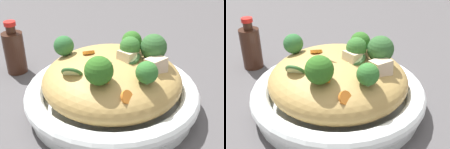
# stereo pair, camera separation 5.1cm
# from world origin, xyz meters

# --- Properties ---
(ground_plane) EXTENTS (3.00, 3.00, 0.00)m
(ground_plane) POSITION_xyz_m (0.00, 0.00, 0.00)
(ground_plane) COLOR #494748
(serving_bowl) EXTENTS (0.32, 0.32, 0.05)m
(serving_bowl) POSITION_xyz_m (0.00, 0.00, 0.03)
(serving_bowl) COLOR white
(serving_bowl) RESTS_ON ground_plane
(noodle_heap) EXTENTS (0.25, 0.25, 0.09)m
(noodle_heap) POSITION_xyz_m (0.00, -0.00, 0.06)
(noodle_heap) COLOR #AC8A4A
(noodle_heap) RESTS_ON serving_bowl
(broccoli_florets) EXTENTS (0.21, 0.18, 0.07)m
(broccoli_florets) POSITION_xyz_m (-0.01, 0.01, 0.11)
(broccoli_florets) COLOR #A3B575
(broccoli_florets) RESTS_ON serving_bowl
(carrot_coins) EXTENTS (0.15, 0.17, 0.04)m
(carrot_coins) POSITION_xyz_m (-0.01, 0.01, 0.10)
(carrot_coins) COLOR orange
(carrot_coins) RESTS_ON serving_bowl
(zucchini_slices) EXTENTS (0.15, 0.06, 0.04)m
(zucchini_slices) POSITION_xyz_m (0.02, 0.02, 0.10)
(zucchini_slices) COLOR #C7E298
(zucchini_slices) RESTS_ON serving_bowl
(chicken_chunks) EXTENTS (0.08, 0.07, 0.03)m
(chicken_chunks) POSITION_xyz_m (-0.05, 0.03, 0.10)
(chicken_chunks) COLOR beige
(chicken_chunks) RESTS_ON serving_bowl
(soy_sauce_bottle) EXTENTS (0.05, 0.05, 0.12)m
(soy_sauce_bottle) POSITION_xyz_m (0.18, -0.18, 0.05)
(soy_sauce_bottle) COLOR #381E14
(soy_sauce_bottle) RESTS_ON ground_plane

